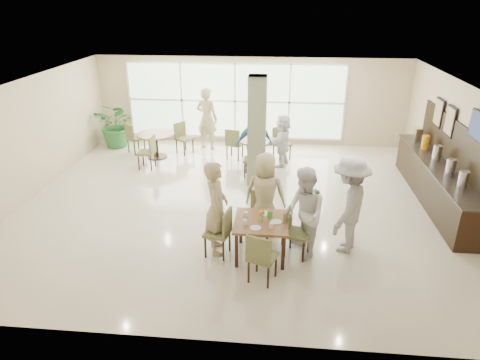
# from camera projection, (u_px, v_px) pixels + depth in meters

# --- Properties ---
(ground) EXTENTS (10.00, 10.00, 0.00)m
(ground) POSITION_uv_depth(u_px,v_px,m) (236.00, 202.00, 10.27)
(ground) COLOR beige
(ground) RESTS_ON ground
(room_shell) EXTENTS (10.00, 10.00, 10.00)m
(room_shell) POSITION_uv_depth(u_px,v_px,m) (236.00, 134.00, 9.59)
(room_shell) COLOR white
(room_shell) RESTS_ON ground
(window_bank) EXTENTS (7.00, 0.04, 7.00)m
(window_bank) POSITION_uv_depth(u_px,v_px,m) (235.00, 101.00, 13.82)
(window_bank) COLOR silver
(window_bank) RESTS_ON ground
(column) EXTENTS (0.45, 0.45, 2.80)m
(column) POSITION_uv_depth(u_px,v_px,m) (257.00, 132.00, 10.77)
(column) COLOR #606849
(column) RESTS_ON ground
(main_table) EXTENTS (0.99, 0.99, 0.75)m
(main_table) POSITION_uv_depth(u_px,v_px,m) (261.00, 225.00, 7.91)
(main_table) COLOR brown
(main_table) RESTS_ON ground
(round_table_left) EXTENTS (1.13, 1.13, 0.75)m
(round_table_left) POSITION_uv_depth(u_px,v_px,m) (156.00, 139.00, 12.86)
(round_table_left) COLOR brown
(round_table_left) RESTS_ON ground
(round_table_right) EXTENTS (1.08, 1.08, 0.75)m
(round_table_right) POSITION_uv_depth(u_px,v_px,m) (257.00, 145.00, 12.35)
(round_table_right) COLOR brown
(round_table_right) RESTS_ON ground
(chairs_main_table) EXTENTS (2.05, 1.97, 0.95)m
(chairs_main_table) POSITION_uv_depth(u_px,v_px,m) (259.00, 234.00, 7.98)
(chairs_main_table) COLOR brown
(chairs_main_table) RESTS_ON ground
(chairs_table_left) EXTENTS (2.14, 1.92, 0.95)m
(chairs_table_left) POSITION_uv_depth(u_px,v_px,m) (156.00, 143.00, 12.87)
(chairs_table_left) COLOR brown
(chairs_table_left) RESTS_ON ground
(chairs_table_right) EXTENTS (2.00, 1.96, 0.95)m
(chairs_table_right) POSITION_uv_depth(u_px,v_px,m) (256.00, 149.00, 12.37)
(chairs_table_right) COLOR brown
(chairs_table_right) RESTS_ON ground
(tabletop_clutter) EXTENTS (0.72, 0.76, 0.21)m
(tabletop_clutter) POSITION_uv_depth(u_px,v_px,m) (261.00, 219.00, 7.82)
(tabletop_clutter) COLOR white
(tabletop_clutter) RESTS_ON main_table
(buffet_counter) EXTENTS (0.64, 4.70, 1.95)m
(buffet_counter) POSITION_uv_depth(u_px,v_px,m) (436.00, 180.00, 10.10)
(buffet_counter) COLOR black
(buffet_counter) RESTS_ON ground
(framed_art_a) EXTENTS (0.05, 0.55, 0.70)m
(framed_art_a) POSITION_uv_depth(u_px,v_px,m) (450.00, 121.00, 10.02)
(framed_art_a) COLOR black
(framed_art_a) RESTS_ON ground
(framed_art_b) EXTENTS (0.05, 0.55, 0.70)m
(framed_art_b) POSITION_uv_depth(u_px,v_px,m) (439.00, 112.00, 10.75)
(framed_art_b) COLOR black
(framed_art_b) RESTS_ON ground
(potted_plant) EXTENTS (1.64, 1.64, 1.47)m
(potted_plant) POSITION_uv_depth(u_px,v_px,m) (117.00, 125.00, 13.70)
(potted_plant) COLOR #2C6E32
(potted_plant) RESTS_ON ground
(teen_left) EXTENTS (0.52, 0.72, 1.84)m
(teen_left) POSITION_uv_depth(u_px,v_px,m) (216.00, 208.00, 7.97)
(teen_left) COLOR tan
(teen_left) RESTS_ON ground
(teen_far) EXTENTS (0.91, 0.59, 1.74)m
(teen_far) POSITION_uv_depth(u_px,v_px,m) (265.00, 194.00, 8.64)
(teen_far) COLOR tan
(teen_far) RESTS_ON ground
(teen_right) EXTENTS (0.90, 1.02, 1.77)m
(teen_right) POSITION_uv_depth(u_px,v_px,m) (304.00, 214.00, 7.84)
(teen_right) COLOR white
(teen_right) RESTS_ON ground
(teen_standing) EXTENTS (1.16, 1.42, 1.91)m
(teen_standing) POSITION_uv_depth(u_px,v_px,m) (349.00, 205.00, 8.01)
(teen_standing) COLOR #A6A6A9
(teen_standing) RESTS_ON ground
(adult_a) EXTENTS (1.17, 0.95, 1.74)m
(adult_a) POSITION_uv_depth(u_px,v_px,m) (254.00, 144.00, 11.52)
(adult_a) COLOR teal
(adult_a) RESTS_ON ground
(adult_b) EXTENTS (1.02, 1.51, 1.50)m
(adult_b) POSITION_uv_depth(u_px,v_px,m) (283.00, 140.00, 12.19)
(adult_b) COLOR white
(adult_b) RESTS_ON ground
(adult_standing) EXTENTS (0.84, 0.70, 1.97)m
(adult_standing) POSITION_uv_depth(u_px,v_px,m) (207.00, 119.00, 13.45)
(adult_standing) COLOR tan
(adult_standing) RESTS_ON ground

